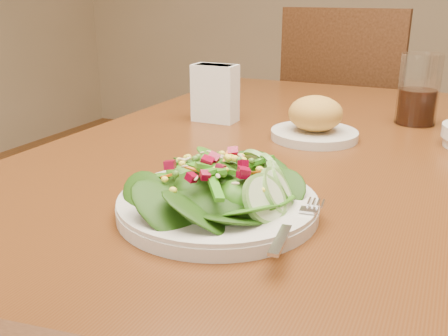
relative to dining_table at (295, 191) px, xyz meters
The scene contains 6 objects.
dining_table is the anchor object (origin of this frame).
chair_far 0.98m from the dining_table, 95.50° to the left, with size 0.49×0.50×0.98m.
salad_plate 0.38m from the dining_table, 88.68° to the right, with size 0.27×0.27×0.08m.
bread_plate 0.15m from the dining_table, 68.53° to the left, with size 0.18×0.18×0.09m.
drinking_glass 0.37m from the dining_table, 54.34° to the left, with size 0.09×0.09×0.16m.
napkin_holder 0.30m from the dining_table, 156.58° to the left, with size 0.10×0.06×0.13m.
Camera 1 is at (0.27, -0.91, 1.03)m, focal length 40.00 mm.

